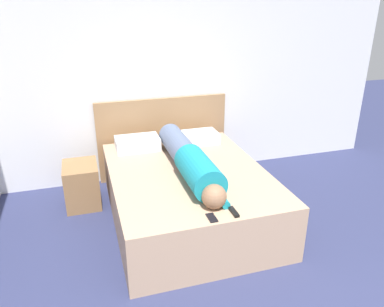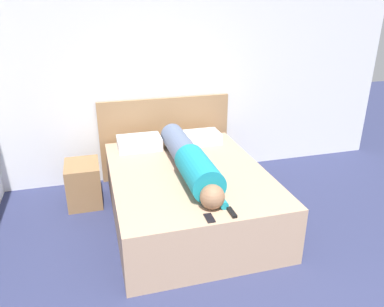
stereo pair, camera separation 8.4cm
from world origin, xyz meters
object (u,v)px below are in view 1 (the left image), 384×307
object	(u,v)px
bed	(188,195)
tv_remote	(234,212)
nightstand	(82,185)
pillow_near_headboard	(137,143)
pillow_second	(198,137)
cell_phone	(212,218)
person_lying	(190,161)

from	to	relation	value
bed	tv_remote	bearing A→B (deg)	-81.57
nightstand	pillow_near_headboard	distance (m)	0.77
bed	tv_remote	world-z (taller)	tv_remote
nightstand	pillow_second	world-z (taller)	pillow_second
bed	pillow_second	xyz separation A→B (m)	(0.35, 0.74, 0.34)
pillow_near_headboard	cell_phone	xyz separation A→B (m)	(0.32, -1.64, -0.06)
nightstand	person_lying	distance (m)	1.34
tv_remote	nightstand	bearing A→B (deg)	127.96
bed	pillow_near_headboard	xyz separation A→B (m)	(-0.38, 0.74, 0.35)
person_lying	pillow_near_headboard	world-z (taller)	person_lying
nightstand	person_lying	xyz separation A→B (m)	(1.05, -0.70, 0.45)
nightstand	pillow_near_headboard	world-z (taller)	pillow_near_headboard
bed	tv_remote	xyz separation A→B (m)	(0.13, -0.88, 0.29)
bed	cell_phone	size ratio (longest dim) A/B	15.32
person_lying	cell_phone	bearing A→B (deg)	-95.08
pillow_near_headboard	pillow_second	bearing A→B (deg)	-0.00
person_lying	cell_phone	world-z (taller)	person_lying
pillow_near_headboard	tv_remote	world-z (taller)	pillow_near_headboard
pillow_second	cell_phone	distance (m)	1.69
nightstand	pillow_second	bearing A→B (deg)	4.38
person_lying	pillow_near_headboard	distance (m)	0.90
bed	nightstand	bearing A→B (deg)	148.99
tv_remote	pillow_near_headboard	bearing A→B (deg)	107.69
bed	cell_phone	bearing A→B (deg)	-94.22
cell_phone	tv_remote	bearing A→B (deg)	6.37
nightstand	cell_phone	world-z (taller)	cell_phone
bed	pillow_second	world-z (taller)	pillow_second
tv_remote	cell_phone	xyz separation A→B (m)	(-0.20, -0.02, -0.01)
nightstand	cell_phone	size ratio (longest dim) A/B	3.70
person_lying	cell_phone	size ratio (longest dim) A/B	12.42
nightstand	pillow_near_headboard	bearing A→B (deg)	9.16
person_lying	pillow_second	xyz separation A→B (m)	(0.34, 0.81, -0.07)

